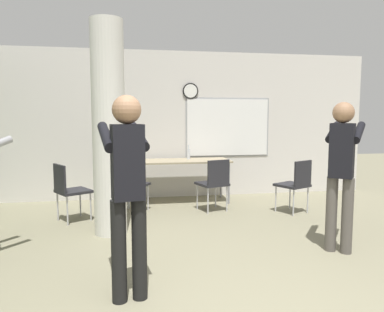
# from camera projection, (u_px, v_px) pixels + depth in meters

# --- Properties ---
(wall_back) EXTENTS (8.00, 0.15, 2.80)m
(wall_back) POSITION_uv_depth(u_px,v_px,m) (170.00, 125.00, 7.22)
(wall_back) COLOR silver
(wall_back) RESTS_ON ground_plane
(support_pillar) EXTENTS (0.43, 0.43, 2.80)m
(support_pillar) POSITION_uv_depth(u_px,v_px,m) (109.00, 129.00, 4.89)
(support_pillar) COLOR silver
(support_pillar) RESTS_ON ground_plane
(folding_table) EXTENTS (1.90, 0.69, 0.78)m
(folding_table) POSITION_uv_depth(u_px,v_px,m) (177.00, 163.00, 6.77)
(folding_table) COLOR tan
(folding_table) RESTS_ON ground_plane
(bottle_on_table) EXTENTS (0.06, 0.06, 0.27)m
(bottle_on_table) POSITION_uv_depth(u_px,v_px,m) (188.00, 154.00, 6.91)
(bottle_on_table) COLOR silver
(bottle_on_table) RESTS_ON folding_table
(chair_table_left) EXTENTS (0.60, 0.60, 0.87)m
(chair_table_left) POSITION_uv_depth(u_px,v_px,m) (131.00, 182.00, 6.05)
(chair_table_left) COLOR #232328
(chair_table_left) RESTS_ON ground_plane
(chair_near_pillar) EXTENTS (0.60, 0.60, 0.87)m
(chair_near_pillar) POSITION_uv_depth(u_px,v_px,m) (69.00, 188.00, 5.54)
(chair_near_pillar) COLOR #232328
(chair_near_pillar) RESTS_ON ground_plane
(chair_table_right) EXTENTS (0.55, 0.55, 0.87)m
(chair_table_right) POSITION_uv_depth(u_px,v_px,m) (214.00, 181.00, 6.14)
(chair_table_right) COLOR #232328
(chair_table_right) RESTS_ON ground_plane
(chair_mid_room) EXTENTS (0.59, 0.59, 0.87)m
(chair_mid_room) POSITION_uv_depth(u_px,v_px,m) (296.00, 182.00, 6.03)
(chair_mid_room) COLOR #232328
(chair_mid_room) RESTS_ON ground_plane
(person_playing_side) EXTENTS (0.64, 0.69, 1.73)m
(person_playing_side) POSITION_uv_depth(u_px,v_px,m) (342.00, 165.00, 4.26)
(person_playing_side) COLOR #514C47
(person_playing_side) RESTS_ON ground_plane
(person_playing_front) EXTENTS (0.46, 0.67, 1.74)m
(person_playing_front) POSITION_uv_depth(u_px,v_px,m) (127.00, 182.00, 3.12)
(person_playing_front) COLOR black
(person_playing_front) RESTS_ON ground_plane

